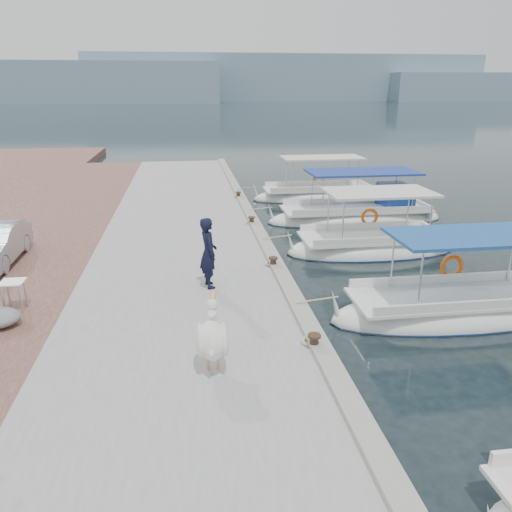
{
  "coord_description": "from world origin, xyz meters",
  "views": [
    {
      "loc": [
        -2.84,
        -12.52,
        5.71
      ],
      "look_at": [
        -1.0,
        0.61,
        1.2
      ],
      "focal_mm": 35.0,
      "sensor_mm": 36.0,
      "label": 1
    }
  ],
  "objects_px": {
    "fisherman": "(208,253)",
    "fishing_caique_c": "(371,248)",
    "fishing_caique_e": "(317,197)",
    "fishing_caique_d": "(358,217)",
    "fishing_caique_b": "(457,312)",
    "pelican": "(212,338)"
  },
  "relations": [
    {
      "from": "fishing_caique_e",
      "to": "fishing_caique_b",
      "type": "bearing_deg",
      "value": -90.22
    },
    {
      "from": "fishing_caique_c",
      "to": "pelican",
      "type": "bearing_deg",
      "value": -127.81
    },
    {
      "from": "fishing_caique_d",
      "to": "fisherman",
      "type": "relative_size",
      "value": 4.11
    },
    {
      "from": "fishing_caique_e",
      "to": "fisherman",
      "type": "xyz_separation_m",
      "value": [
        -6.42,
        -12.81,
        1.35
      ]
    },
    {
      "from": "fishing_caique_e",
      "to": "pelican",
      "type": "xyz_separation_m",
      "value": [
        -6.57,
        -17.04,
        1.03
      ]
    },
    {
      "from": "pelican",
      "to": "fisherman",
      "type": "bearing_deg",
      "value": 88.04
    },
    {
      "from": "fishing_caique_d",
      "to": "pelican",
      "type": "relative_size",
      "value": 4.86
    },
    {
      "from": "fishing_caique_d",
      "to": "fisherman",
      "type": "height_order",
      "value": "fisherman"
    },
    {
      "from": "fishing_caique_c",
      "to": "fisherman",
      "type": "bearing_deg",
      "value": -148.15
    },
    {
      "from": "fisherman",
      "to": "fishing_caique_b",
      "type": "bearing_deg",
      "value": -117.27
    },
    {
      "from": "fisherman",
      "to": "fishing_caique_c",
      "type": "bearing_deg",
      "value": -70.05
    },
    {
      "from": "pelican",
      "to": "fisherman",
      "type": "relative_size",
      "value": 0.85
    },
    {
      "from": "fishing_caique_c",
      "to": "fishing_caique_d",
      "type": "distance_m",
      "value": 4.43
    },
    {
      "from": "pelican",
      "to": "fishing_caique_c",
      "type": "bearing_deg",
      "value": 52.19
    },
    {
      "from": "fishing_caique_c",
      "to": "fishing_caique_d",
      "type": "relative_size",
      "value": 0.78
    },
    {
      "from": "fishing_caique_d",
      "to": "fisherman",
      "type": "bearing_deg",
      "value": -131.02
    },
    {
      "from": "fishing_caique_c",
      "to": "fishing_caique_d",
      "type": "bearing_deg",
      "value": 77.33
    },
    {
      "from": "fishing_caique_b",
      "to": "fishing_caique_c",
      "type": "relative_size",
      "value": 1.1
    },
    {
      "from": "fishing_caique_e",
      "to": "fishing_caique_c",
      "type": "bearing_deg",
      "value": -92.29
    },
    {
      "from": "fishing_caique_b",
      "to": "fishing_caique_c",
      "type": "xyz_separation_m",
      "value": [
        -0.31,
        5.51,
        0.0
      ]
    },
    {
      "from": "fishing_caique_c",
      "to": "fishing_caique_e",
      "type": "relative_size",
      "value": 0.9
    },
    {
      "from": "fishing_caique_b",
      "to": "pelican",
      "type": "height_order",
      "value": "fishing_caique_b"
    }
  ]
}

